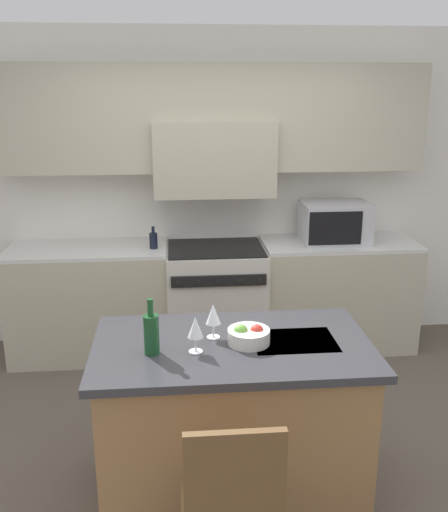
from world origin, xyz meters
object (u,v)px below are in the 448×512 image
(wine_glass_far, at_px, (213,315))
(range_stove, at_px, (216,299))
(wine_bottle, at_px, (151,333))
(wine_glass_near, at_px, (195,328))
(microwave, at_px, (335,223))
(fruit_bowl, at_px, (248,335))
(island_chair, at_px, (232,507))
(oil_bottle_on_counter, at_px, (153,240))

(wine_glass_far, bearing_deg, range_stove, 85.28)
(wine_bottle, bearing_deg, range_stove, 76.19)
(wine_glass_near, xyz_separation_m, wine_glass_far, (0.10, 0.16, 0.00))
(microwave, bearing_deg, fruit_bowl, -117.81)
(island_chair, relative_size, wine_bottle, 3.35)
(wine_bottle, relative_size, fruit_bowl, 1.32)
(wine_glass_near, relative_size, oil_bottle_on_counter, 1.06)
(fruit_bowl, bearing_deg, microwave, 62.19)
(range_stove, height_order, oil_bottle_on_counter, oil_bottle_on_counter)
(wine_glass_far, bearing_deg, fruit_bowl, -25.07)
(island_chair, distance_m, fruit_bowl, 0.90)
(island_chair, height_order, oil_bottle_on_counter, oil_bottle_on_counter)
(range_stove, bearing_deg, island_chair, -92.89)
(wine_glass_near, bearing_deg, wine_bottle, 178.45)
(fruit_bowl, height_order, oil_bottle_on_counter, oil_bottle_on_counter)
(island_chair, xyz_separation_m, wine_glass_near, (-0.11, 0.71, 0.50))
(range_stove, relative_size, wine_glass_near, 4.80)
(wine_glass_near, xyz_separation_m, oil_bottle_on_counter, (-0.27, 1.86, -0.04))
(wine_glass_far, bearing_deg, microwave, 56.81)
(range_stove, height_order, wine_bottle, wine_bottle)
(microwave, distance_m, island_chair, 2.93)
(microwave, xyz_separation_m, wine_bottle, (-1.48, -1.93, -0.08))
(microwave, xyz_separation_m, wine_glass_far, (-1.16, -1.77, -0.06))
(wine_glass_near, height_order, oil_bottle_on_counter, oil_bottle_on_counter)
(range_stove, distance_m, wine_glass_near, 2.02)
(island_chair, relative_size, wine_glass_near, 5.10)
(range_stove, relative_size, oil_bottle_on_counter, 5.09)
(wine_glass_near, height_order, fruit_bowl, wine_glass_near)
(microwave, relative_size, oil_bottle_on_counter, 3.06)
(fruit_bowl, relative_size, oil_bottle_on_counter, 1.23)
(range_stove, bearing_deg, wine_glass_far, -94.72)
(wine_bottle, height_order, wine_glass_near, wine_bottle)
(wine_glass_far, height_order, fruit_bowl, wine_glass_far)
(wine_bottle, bearing_deg, microwave, 52.44)
(wine_bottle, height_order, fruit_bowl, wine_bottle)
(oil_bottle_on_counter, bearing_deg, range_stove, 5.58)
(range_stove, xyz_separation_m, wine_glass_far, (-0.14, -1.75, 0.59))
(microwave, bearing_deg, wine_glass_far, -123.19)
(microwave, relative_size, fruit_bowl, 2.49)
(range_stove, bearing_deg, oil_bottle_on_counter, -174.42)
(microwave, xyz_separation_m, wine_glass_near, (-1.26, -1.93, -0.06))
(range_stove, height_order, island_chair, island_chair)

